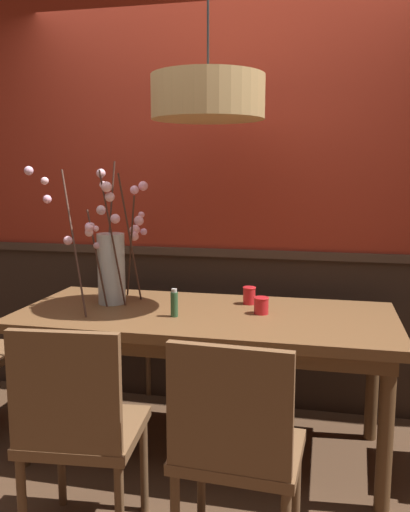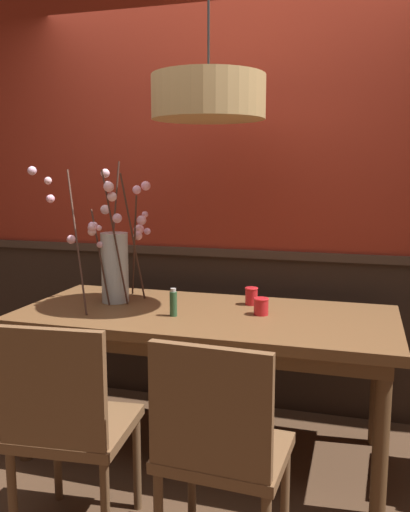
% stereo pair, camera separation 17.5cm
% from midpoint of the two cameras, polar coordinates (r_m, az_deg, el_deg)
% --- Properties ---
extents(ground_plane, '(24.00, 24.00, 0.00)m').
position_cam_midpoint_polar(ground_plane, '(3.11, -1.72, -19.92)').
color(ground_plane, '#4C3321').
extents(back_wall, '(4.60, 0.14, 2.63)m').
position_cam_midpoint_polar(back_wall, '(3.40, 1.10, 5.71)').
color(back_wall, '#2D2119').
rests_on(back_wall, ground).
extents(dining_table, '(1.95, 0.86, 0.77)m').
position_cam_midpoint_polar(dining_table, '(2.84, -1.78, -7.65)').
color(dining_table, brown).
rests_on(dining_table, ground).
extents(chair_near_side_right, '(0.48, 0.42, 0.93)m').
position_cam_midpoint_polar(chair_near_side_right, '(2.05, 0.65, -19.31)').
color(chair_near_side_right, brown).
rests_on(chair_near_side_right, ground).
extents(chair_near_side_left, '(0.48, 0.48, 0.94)m').
position_cam_midpoint_polar(chair_near_side_left, '(2.26, -15.56, -16.85)').
color(chair_near_side_left, brown).
rests_on(chair_near_side_left, ground).
extents(chair_far_side_left, '(0.48, 0.43, 0.92)m').
position_cam_midpoint_polar(chair_far_side_left, '(3.77, -3.29, -6.06)').
color(chair_far_side_left, brown).
rests_on(chair_far_side_left, ground).
extents(vase_with_blossoms, '(0.52, 0.55, 0.78)m').
position_cam_midpoint_polar(vase_with_blossoms, '(3.01, -11.59, -0.51)').
color(vase_with_blossoms, silver).
rests_on(vase_with_blossoms, dining_table).
extents(candle_holder_nearer_center, '(0.07, 0.07, 0.10)m').
position_cam_midpoint_polar(candle_holder_nearer_center, '(2.98, 3.03, -4.20)').
color(candle_holder_nearer_center, red).
rests_on(candle_holder_nearer_center, dining_table).
extents(candle_holder_nearer_edge, '(0.08, 0.08, 0.09)m').
position_cam_midpoint_polar(candle_holder_nearer_edge, '(2.78, 4.18, -5.25)').
color(candle_holder_nearer_edge, red).
rests_on(candle_holder_nearer_edge, dining_table).
extents(condiment_bottle, '(0.04, 0.04, 0.14)m').
position_cam_midpoint_polar(condiment_bottle, '(2.72, -5.12, -5.04)').
color(condiment_bottle, '#2D5633').
rests_on(condiment_bottle, dining_table).
extents(pendant_lamp, '(0.57, 0.57, 0.87)m').
position_cam_midpoint_polar(pendant_lamp, '(2.78, -1.57, 16.43)').
color(pendant_lamp, tan).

